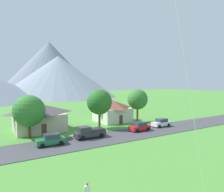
% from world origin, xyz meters
% --- Properties ---
extents(road_strip, '(160.00, 7.81, 0.08)m').
position_xyz_m(road_strip, '(0.00, 31.51, 0.04)').
color(road_strip, '#424247').
rests_on(road_strip, ground).
extents(mountain_central_ridge, '(73.01, 73.01, 25.83)m').
position_xyz_m(mountain_central_ridge, '(26.93, 132.64, 12.92)').
color(mountain_central_ridge, gray).
rests_on(mountain_central_ridge, ground).
extents(mountain_east_ridge, '(71.28, 71.28, 37.34)m').
position_xyz_m(mountain_east_ridge, '(25.76, 149.80, 18.67)').
color(mountain_east_ridge, slate).
rests_on(mountain_east_ridge, ground).
extents(house_leftmost, '(7.61, 8.18, 5.09)m').
position_xyz_m(house_leftmost, '(12.50, 44.01, 2.63)').
color(house_leftmost, silver).
rests_on(house_leftmost, ground).
extents(house_right_center, '(9.63, 8.54, 5.28)m').
position_xyz_m(house_right_center, '(-4.81, 43.09, 2.73)').
color(house_right_center, beige).
rests_on(house_right_center, ground).
extents(tree_left_of_center, '(5.15, 5.15, 8.03)m').
position_xyz_m(tree_left_of_center, '(6.13, 38.62, 5.44)').
color(tree_left_of_center, '#4C3823').
rests_on(tree_left_of_center, ground).
extents(tree_center, '(5.32, 5.32, 7.32)m').
position_xyz_m(tree_center, '(-7.43, 38.26, 4.65)').
color(tree_center, '#4C3823').
rests_on(tree_center, ground).
extents(tree_right_of_center, '(4.78, 4.78, 7.82)m').
position_xyz_m(tree_right_of_center, '(16.90, 39.82, 5.41)').
color(tree_right_of_center, brown).
rests_on(tree_right_of_center, ground).
extents(parked_car_red_west_end, '(4.26, 2.19, 1.68)m').
position_xyz_m(parked_car_red_west_end, '(11.74, 32.54, 0.87)').
color(parked_car_red_west_end, red).
rests_on(parked_car_red_west_end, road_strip).
extents(parked_car_green_mid_west, '(4.25, 2.18, 1.68)m').
position_xyz_m(parked_car_green_mid_west, '(-5.49, 32.29, 0.87)').
color(parked_car_green_mid_west, '#237042').
rests_on(parked_car_green_mid_west, road_strip).
extents(parked_car_white_east_end, '(4.23, 2.13, 1.68)m').
position_xyz_m(parked_car_white_east_end, '(18.03, 33.17, 0.87)').
color(parked_car_white_east_end, white).
rests_on(parked_car_white_east_end, road_strip).
extents(pickup_truck_charcoal_west_side, '(5.21, 2.35, 1.99)m').
position_xyz_m(pickup_truck_charcoal_west_side, '(1.14, 32.95, 1.06)').
color(pickup_truck_charcoal_west_side, '#333338').
rests_on(pickup_truck_charcoal_west_side, road_strip).
extents(watcher_person, '(0.56, 0.24, 1.68)m').
position_xyz_m(watcher_person, '(-7.17, 15.69, 0.88)').
color(watcher_person, navy).
rests_on(watcher_person, ground).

